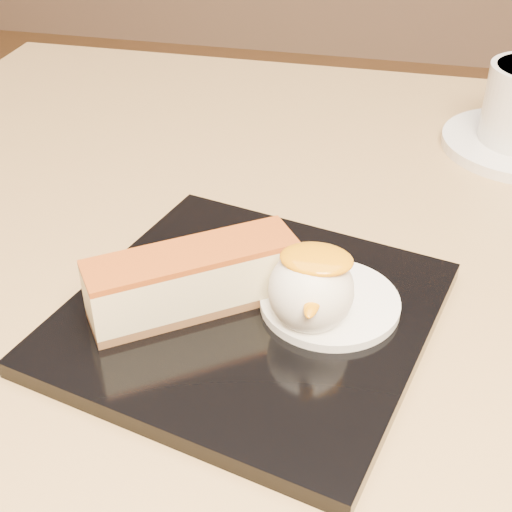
% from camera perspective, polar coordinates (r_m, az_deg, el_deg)
% --- Properties ---
extents(table, '(0.80, 0.80, 0.72)m').
position_cam_1_polar(table, '(0.63, 0.11, -11.28)').
color(table, black).
rests_on(table, ground).
extents(dessert_plate, '(0.26, 0.26, 0.01)m').
position_cam_1_polar(dessert_plate, '(0.46, -0.56, -4.84)').
color(dessert_plate, black).
rests_on(dessert_plate, table).
extents(cheesecake, '(0.13, 0.11, 0.04)m').
position_cam_1_polar(cheesecake, '(0.45, -5.08, -1.89)').
color(cheesecake, brown).
rests_on(cheesecake, dessert_plate).
extents(cream_smear, '(0.09, 0.09, 0.01)m').
position_cam_1_polar(cream_smear, '(0.46, 5.93, -3.70)').
color(cream_smear, white).
rests_on(cream_smear, dessert_plate).
extents(ice_cream_scoop, '(0.05, 0.05, 0.05)m').
position_cam_1_polar(ice_cream_scoop, '(0.43, 4.42, -2.76)').
color(ice_cream_scoop, white).
rests_on(ice_cream_scoop, cream_smear).
extents(mango_sauce, '(0.04, 0.03, 0.01)m').
position_cam_1_polar(mango_sauce, '(0.42, 4.87, -0.25)').
color(mango_sauce, orange).
rests_on(mango_sauce, ice_cream_scoop).
extents(mint_sprig, '(0.04, 0.03, 0.00)m').
position_cam_1_polar(mint_sprig, '(0.48, 2.95, -1.01)').
color(mint_sprig, '#2C862D').
rests_on(mint_sprig, cream_smear).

